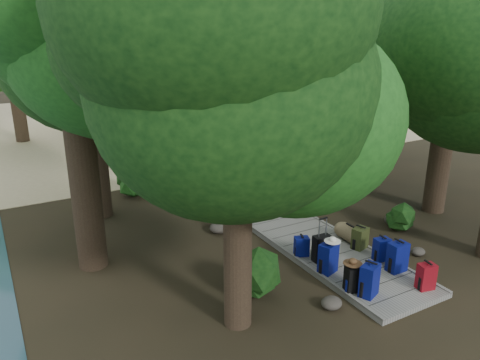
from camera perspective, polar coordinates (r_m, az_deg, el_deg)
ground at (r=13.58m, az=4.81°, el=-5.23°), size 120.00×120.00×0.00m
sand_beach at (r=27.71m, az=-14.08°, el=6.68°), size 40.00×22.00×0.02m
boardwalk at (r=14.33m, az=2.58°, el=-3.61°), size 2.00×12.00×0.12m
backpack_left_a at (r=10.14m, az=15.52°, el=-11.50°), size 0.49×0.42×0.77m
backpack_left_b at (r=10.24m, az=13.66°, el=-11.47°), size 0.38×0.31×0.63m
backpack_left_c at (r=10.79m, az=10.71°, el=-9.14°), size 0.49×0.41×0.77m
backpack_left_d at (r=11.48m, az=7.52°, el=-7.90°), size 0.41×0.35×0.52m
backpack_right_a at (r=10.78m, az=21.76°, el=-10.73°), size 0.39×0.31×0.63m
backpack_right_b at (r=11.24m, az=18.65°, el=-8.71°), size 0.43×0.30×0.76m
backpack_right_c at (r=11.65m, az=16.90°, el=-7.95°), size 0.39×0.30×0.61m
backpack_right_d at (r=12.09m, az=14.43°, el=-6.75°), size 0.45×0.38×0.60m
duffel_right_khaki at (r=12.44m, az=13.26°, el=-6.37°), size 0.44×0.63×0.41m
suitcase_on_boardwalk at (r=11.29m, az=9.90°, el=-8.18°), size 0.43×0.26×0.64m
lone_suitcase_on_sand at (r=20.04m, az=-6.99°, el=3.59°), size 0.39×0.23×0.62m
hat_brown at (r=10.07m, az=13.59°, el=-9.57°), size 0.40×0.40×0.12m
hat_white at (r=10.58m, az=11.23°, el=-7.05°), size 0.37×0.37×0.12m
kayak at (r=21.01m, az=-18.93°, el=2.97°), size 1.86×3.08×0.31m
sun_lounger at (r=22.39m, az=-1.28°, el=5.26°), size 0.75×1.80×0.56m
tree_right_b at (r=14.62m, az=24.66°, el=13.50°), size 5.14×5.14×9.17m
tree_right_c at (r=15.72m, az=11.56°, el=14.86°), size 5.25×5.25×9.09m
tree_right_d at (r=19.41m, az=12.89°, el=20.19°), size 6.72×6.72×12.31m
tree_right_e at (r=20.16m, az=4.94°, el=16.67°), size 5.35×5.35×9.63m
tree_right_f at (r=23.75m, az=5.11°, el=16.49°), size 5.18×5.18×9.24m
tree_left_a at (r=7.84m, az=-0.31°, el=5.91°), size 4.50×4.50×7.50m
tree_left_b at (r=10.52m, az=-19.94°, el=13.86°), size 5.33×5.33×9.60m
tree_left_c at (r=13.67m, az=-17.82°, el=11.45°), size 4.57×4.57×7.95m
tree_back_a at (r=25.93m, az=-17.61°, el=16.75°), size 5.78×5.78×10.00m
tree_back_b at (r=28.06m, az=-11.17°, el=16.74°), size 5.29×5.29×9.44m
tree_back_c at (r=28.72m, az=-3.71°, el=17.16°), size 5.30×5.30×9.53m
tree_back_d at (r=24.57m, az=-26.33°, el=14.26°), size 5.28×5.28×8.80m
palm_right_a at (r=19.34m, az=2.31°, el=14.50°), size 4.80×4.80×8.19m
palm_right_b at (r=23.98m, az=0.23°, el=16.84°), size 4.90×4.90×9.47m
palm_right_c at (r=24.50m, az=-8.03°, el=14.80°), size 4.92×4.92×7.83m
palm_left_a at (r=17.57m, az=-20.38°, el=12.46°), size 4.94×4.94×7.87m
rock_left_a at (r=9.91m, az=11.10°, el=-14.50°), size 0.44×0.39×0.24m
rock_left_b at (r=10.51m, az=-0.73°, el=-12.10°), size 0.39×0.35×0.21m
rock_left_c at (r=12.89m, az=-2.54°, el=-5.79°), size 0.55×0.49×0.30m
rock_left_d at (r=15.27m, az=-9.55°, el=-2.33°), size 0.30×0.27×0.16m
rock_right_a at (r=12.51m, az=20.89°, el=-8.15°), size 0.36×0.32×0.20m
rock_right_b at (r=14.07m, az=18.22°, el=-4.61°), size 0.55×0.49×0.30m
rock_right_c at (r=15.52m, az=8.88°, el=-1.87°), size 0.37×0.33×0.20m
rock_right_d at (r=18.04m, az=4.03°, el=1.38°), size 0.53×0.47×0.29m
shrub_left_a at (r=9.93m, az=2.58°, el=-11.53°), size 1.09×1.09×0.98m
shrub_left_b at (r=13.66m, az=-3.83°, el=-3.43°), size 0.80×0.80×0.72m
shrub_left_c at (r=15.98m, az=-12.72°, el=-0.09°), size 1.06×1.06×0.95m
shrub_right_a at (r=13.51m, az=19.12°, el=-4.45°), size 0.93×0.93×0.84m
shrub_right_b at (r=16.13m, az=9.94°, el=0.93°), size 1.44×1.44×1.30m
shrub_right_c at (r=19.10m, az=1.02°, el=3.23°), size 0.91×0.91×0.82m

